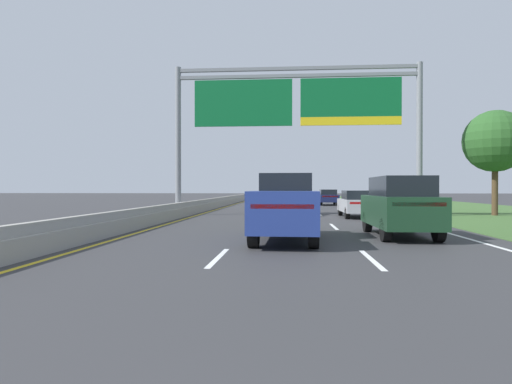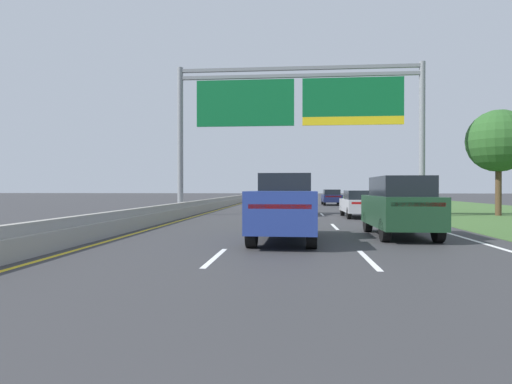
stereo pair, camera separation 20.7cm
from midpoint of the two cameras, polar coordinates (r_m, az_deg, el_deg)
ground_plane at (r=35.20m, az=5.07°, el=-2.28°), size 220.00×220.00×0.00m
lane_striping at (r=34.74m, az=5.07°, el=-2.31°), size 11.96×106.00×0.01m
grass_verge_right at (r=37.86m, az=26.71°, el=-2.12°), size 14.00×110.00×0.02m
median_barrier_concrete at (r=35.79m, az=-5.56°, el=-1.66°), size 0.60×110.00×0.85m
overhead_sign_gantry at (r=27.32m, az=5.72°, el=10.73°), size 15.06×0.42×9.24m
pickup_truck_blue at (r=14.38m, az=4.12°, el=-2.02°), size 2.12×5.44×2.20m
car_black_centre_lane_sedan at (r=28.41m, az=5.17°, el=-1.29°), size 1.91×4.44×1.57m
car_darkgreen_right_lane_suv at (r=16.23m, az=18.46°, el=-1.67°), size 1.93×4.71×2.11m
car_silver_right_lane_sedan at (r=26.37m, az=13.49°, el=-1.44°), size 1.88×4.42×1.57m
car_navy_right_lane_sedan at (r=44.92m, az=9.89°, el=-0.64°), size 1.83×4.41×1.57m
roadside_tree_mid at (r=31.06m, az=29.11°, el=5.78°), size 3.82×3.82×6.53m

